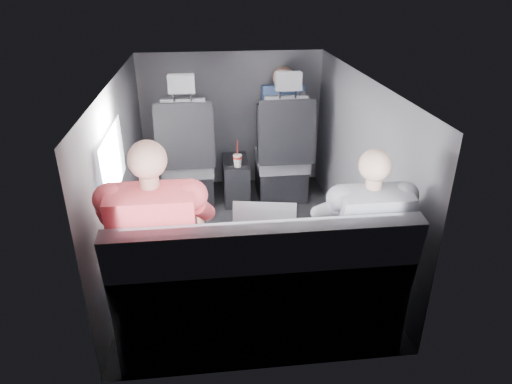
{
  "coord_description": "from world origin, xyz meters",
  "views": [
    {
      "loc": [
        -0.27,
        -3.17,
        2.01
      ],
      "look_at": [
        0.09,
        -0.05,
        0.5
      ],
      "focal_mm": 32.0,
      "sensor_mm": 36.0,
      "label": 1
    }
  ],
  "objects": [
    {
      "name": "side_window",
      "position": [
        -0.88,
        -0.3,
        0.9
      ],
      "size": [
        0.02,
        0.75,
        0.42
      ],
      "primitive_type": "cube",
      "color": "white",
      "rests_on": "panel_left"
    },
    {
      "name": "floor",
      "position": [
        0.0,
        0.0,
        0.0
      ],
      "size": [
        2.6,
        2.6,
        0.0
      ],
      "primitive_type": "plane",
      "color": "black",
      "rests_on": "ground"
    },
    {
      "name": "panel_left",
      "position": [
        -0.9,
        0.0,
        0.68
      ],
      "size": [
        0.02,
        2.6,
        1.35
      ],
      "primitive_type": "cube",
      "color": "#56565B",
      "rests_on": "floor"
    },
    {
      "name": "front_seat_right",
      "position": [
        0.45,
        0.84,
        0.4
      ],
      "size": [
        0.52,
        0.58,
        1.26
      ],
      "color": "black",
      "rests_on": "floor"
    },
    {
      "name": "rear_bench",
      "position": [
        0.0,
        -1.06,
        0.31
      ],
      "size": [
        1.6,
        0.57,
        0.92
      ],
      "color": "slate",
      "rests_on": "floor"
    },
    {
      "name": "panel_right",
      "position": [
        0.9,
        0.0,
        0.68
      ],
      "size": [
        0.02,
        2.6,
        1.35
      ],
      "primitive_type": "cube",
      "color": "#56565B",
      "rests_on": "floor"
    },
    {
      "name": "laptop_white",
      "position": [
        -0.52,
        -0.85,
        0.64
      ],
      "size": [
        0.39,
        0.38,
        0.27
      ],
      "color": "silver",
      "rests_on": "passenger_rear_left"
    },
    {
      "name": "seatbelt",
      "position": [
        0.45,
        0.67,
        0.8
      ],
      "size": [
        0.35,
        0.11,
        0.59
      ],
      "primitive_type": "cube",
      "rotation": [
        -0.14,
        0.49,
        0.0
      ],
      "color": "black",
      "rests_on": "front_seat_right"
    },
    {
      "name": "soda_cup",
      "position": [
        0.01,
        0.73,
        0.46
      ],
      "size": [
        0.08,
        0.08,
        0.25
      ],
      "color": "white",
      "rests_on": "center_console"
    },
    {
      "name": "passenger_rear_left",
      "position": [
        -0.56,
        -0.97,
        0.66
      ],
      "size": [
        0.55,
        0.66,
        1.3
      ],
      "color": "#2E2E32",
      "rests_on": "rear_bench"
    },
    {
      "name": "passenger_rear_right",
      "position": [
        0.59,
        -0.97,
        0.62
      ],
      "size": [
        0.49,
        0.61,
        1.2
      ],
      "color": "navy",
      "rests_on": "rear_bench"
    },
    {
      "name": "laptop_silver",
      "position": [
        0.04,
        -0.81,
        0.64
      ],
      "size": [
        0.4,
        0.39,
        0.26
      ],
      "color": "#A6A6AA",
      "rests_on": "rear_bench"
    },
    {
      "name": "passenger_front_right",
      "position": [
        0.48,
        1.1,
        0.75
      ],
      "size": [
        0.4,
        0.4,
        0.81
      ],
      "color": "navy",
      "rests_on": "front_seat_right"
    },
    {
      "name": "ceiling",
      "position": [
        0.0,
        0.0,
        1.35
      ],
      "size": [
        2.6,
        2.6,
        0.0
      ],
      "primitive_type": "plane",
      "rotation": [
        3.14,
        0.0,
        0.0
      ],
      "color": "#B2B2AD",
      "rests_on": "panel_back"
    },
    {
      "name": "panel_back",
      "position": [
        0.0,
        -1.3,
        0.68
      ],
      "size": [
        1.8,
        0.02,
        1.35
      ],
      "primitive_type": "cube",
      "color": "#56565B",
      "rests_on": "floor"
    },
    {
      "name": "center_console",
      "position": [
        0.0,
        0.88,
        0.2
      ],
      "size": [
        0.24,
        0.48,
        0.41
      ],
      "color": "black",
      "rests_on": "floor"
    },
    {
      "name": "panel_front",
      "position": [
        0.0,
        1.3,
        0.68
      ],
      "size": [
        1.8,
        0.02,
        1.35
      ],
      "primitive_type": "cube",
      "color": "#56565B",
      "rests_on": "floor"
    },
    {
      "name": "front_seat_left",
      "position": [
        -0.45,
        0.84,
        0.4
      ],
      "size": [
        0.52,
        0.58,
        1.26
      ],
      "color": "black",
      "rests_on": "floor"
    },
    {
      "name": "laptop_black",
      "position": [
        0.59,
        -0.84,
        0.64
      ],
      "size": [
        0.37,
        0.34,
        0.25
      ],
      "color": "black",
      "rests_on": "passenger_rear_right"
    }
  ]
}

